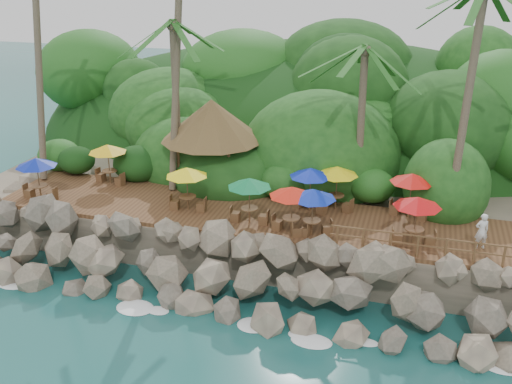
% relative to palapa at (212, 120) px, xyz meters
% --- Properties ---
extents(ground, '(140.00, 140.00, 0.00)m').
position_rel_palapa_xyz_m(ground, '(3.44, -9.41, -5.79)').
color(ground, '#19514F').
rests_on(ground, ground).
extents(land_base, '(32.00, 25.20, 2.10)m').
position_rel_palapa_xyz_m(land_base, '(3.44, 6.59, -4.74)').
color(land_base, gray).
rests_on(land_base, ground).
extents(jungle_hill, '(44.80, 28.00, 15.40)m').
position_rel_palapa_xyz_m(jungle_hill, '(3.44, 14.09, -5.79)').
color(jungle_hill, '#143811').
rests_on(jungle_hill, ground).
extents(seawall, '(29.00, 4.00, 2.30)m').
position_rel_palapa_xyz_m(seawall, '(3.44, -7.41, -4.64)').
color(seawall, gray).
rests_on(seawall, ground).
extents(terrace, '(26.00, 5.00, 0.20)m').
position_rel_palapa_xyz_m(terrace, '(3.44, -3.41, -3.59)').
color(terrace, brown).
rests_on(terrace, land_base).
extents(jungle_foliage, '(44.00, 16.00, 12.00)m').
position_rel_palapa_xyz_m(jungle_foliage, '(3.44, 5.59, -5.79)').
color(jungle_foliage, '#143811').
rests_on(jungle_foliage, ground).
extents(foam_line, '(25.20, 0.80, 0.06)m').
position_rel_palapa_xyz_m(foam_line, '(3.44, -9.11, -5.76)').
color(foam_line, white).
rests_on(foam_line, ground).
extents(palapa, '(5.49, 5.49, 4.60)m').
position_rel_palapa_xyz_m(palapa, '(0.00, 0.00, 0.00)').
color(palapa, brown).
rests_on(palapa, ground).
extents(dining_clusters, '(20.45, 5.24, 2.21)m').
position_rel_palapa_xyz_m(dining_clusters, '(3.70, -3.58, -1.66)').
color(dining_clusters, brown).
rests_on(dining_clusters, terrace).
extents(railing, '(8.30, 0.10, 1.00)m').
position_rel_palapa_xyz_m(railing, '(11.57, -5.76, -2.88)').
color(railing, brown).
rests_on(railing, terrace).
extents(waiter, '(0.68, 0.56, 1.59)m').
position_rel_palapa_xyz_m(waiter, '(13.55, -4.21, -2.70)').
color(waiter, silver).
rests_on(waiter, terrace).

